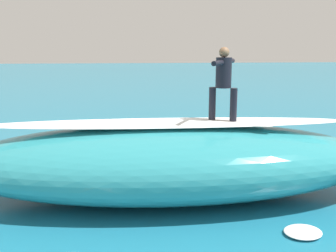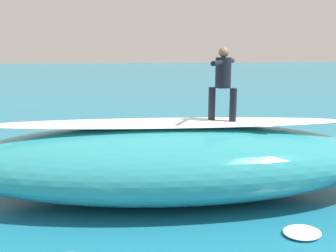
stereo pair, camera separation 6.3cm
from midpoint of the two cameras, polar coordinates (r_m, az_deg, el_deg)
ground_plane at (r=10.69m, az=-5.25°, el=-6.56°), size 120.00×120.00×0.00m
wave_crest at (r=8.72m, az=-0.20°, el=-5.10°), size 9.18×3.32×1.63m
wave_foam_lip at (r=8.52m, az=-0.20°, el=0.43°), size 7.78×1.23×0.08m
surfboard_riding at (r=8.68m, az=7.52°, el=0.56°), size 2.14×1.47×0.08m
surfer_riding at (r=8.55m, az=7.68°, el=6.76°), size 0.79×1.33×1.54m
surfboard_paddling at (r=12.11m, az=-5.70°, el=-4.21°), size 1.53×2.36×0.07m
surfer_paddling at (r=11.96m, az=-5.97°, el=-3.63°), size 0.88×1.51×0.29m
foam_patch_near at (r=11.28m, az=-12.45°, el=-5.59°), size 1.17×1.16×0.08m
foam_patch_mid at (r=7.74m, az=18.40°, el=-14.10°), size 0.83×0.78×0.10m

